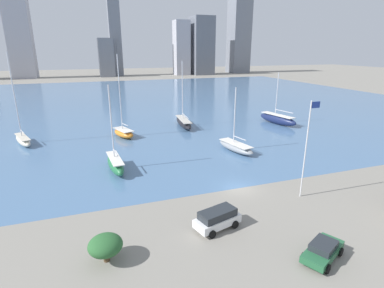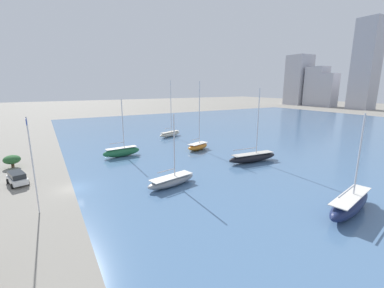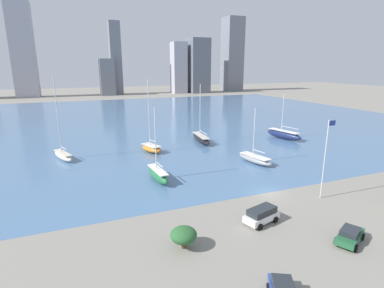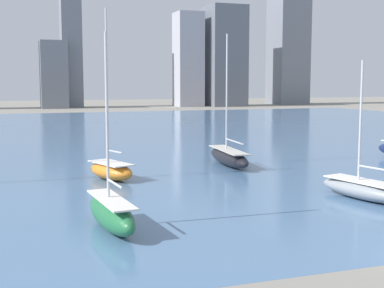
{
  "view_description": "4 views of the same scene",
  "coord_description": "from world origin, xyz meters",
  "px_view_note": "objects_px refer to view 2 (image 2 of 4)",
  "views": [
    {
      "loc": [
        -16.55,
        -30.14,
        16.58
      ],
      "look_at": [
        -2.92,
        9.3,
        3.31
      ],
      "focal_mm": 28.0,
      "sensor_mm": 36.0,
      "label": 1
    },
    {
      "loc": [
        38.96,
        -2.58,
        14.58
      ],
      "look_at": [
        5.91,
        16.58,
        5.94
      ],
      "focal_mm": 24.0,
      "sensor_mm": 36.0,
      "label": 2
    },
    {
      "loc": [
        -25.73,
        -34.23,
        18.26
      ],
      "look_at": [
        -6.22,
        14.99,
        4.49
      ],
      "focal_mm": 28.0,
      "sensor_mm": 36.0,
      "label": 3
    },
    {
      "loc": [
        -19.75,
        -21.02,
        9.03
      ],
      "look_at": [
        -7.33,
        14.69,
        4.63
      ],
      "focal_mm": 50.0,
      "sensor_mm": 36.0,
      "label": 4
    }
  ],
  "objects_px": {
    "flag_pole": "(32,163)",
    "sailboat_black": "(253,157)",
    "sailboat_cream": "(170,133)",
    "parked_suv_white": "(17,178)",
    "sailboat_green": "(122,152)",
    "sailboat_orange": "(198,146)",
    "sailboat_navy": "(350,204)",
    "sailboat_gray": "(172,180)"
  },
  "relations": [
    {
      "from": "flag_pole",
      "to": "sailboat_black",
      "type": "distance_m",
      "value": 36.84
    },
    {
      "from": "sailboat_black",
      "to": "sailboat_cream",
      "type": "xyz_separation_m",
      "value": [
        -31.59,
        -2.98,
        -0.01
      ]
    },
    {
      "from": "sailboat_cream",
      "to": "parked_suv_white",
      "type": "height_order",
      "value": "sailboat_cream"
    },
    {
      "from": "sailboat_green",
      "to": "sailboat_cream",
      "type": "distance_m",
      "value": 23.45
    },
    {
      "from": "sailboat_black",
      "to": "sailboat_orange",
      "type": "bearing_deg",
      "value": -158.09
    },
    {
      "from": "flag_pole",
      "to": "sailboat_green",
      "type": "height_order",
      "value": "sailboat_green"
    },
    {
      "from": "flag_pole",
      "to": "sailboat_navy",
      "type": "bearing_deg",
      "value": 59.94
    },
    {
      "from": "sailboat_orange",
      "to": "sailboat_cream",
      "type": "height_order",
      "value": "sailboat_cream"
    },
    {
      "from": "sailboat_green",
      "to": "sailboat_orange",
      "type": "bearing_deg",
      "value": 74.58
    },
    {
      "from": "sailboat_gray",
      "to": "sailboat_green",
      "type": "bearing_deg",
      "value": 173.75
    },
    {
      "from": "sailboat_green",
      "to": "parked_suv_white",
      "type": "distance_m",
      "value": 19.62
    },
    {
      "from": "sailboat_green",
      "to": "sailboat_orange",
      "type": "distance_m",
      "value": 17.25
    },
    {
      "from": "sailboat_cream",
      "to": "sailboat_black",
      "type": "bearing_deg",
      "value": -15.3
    },
    {
      "from": "sailboat_navy",
      "to": "sailboat_orange",
      "type": "xyz_separation_m",
      "value": [
        -35.0,
        0.48,
        -0.18
      ]
    },
    {
      "from": "flag_pole",
      "to": "sailboat_gray",
      "type": "xyz_separation_m",
      "value": [
        0.19,
        17.16,
        -5.35
      ]
    },
    {
      "from": "sailboat_green",
      "to": "sailboat_orange",
      "type": "relative_size",
      "value": 0.77
    },
    {
      "from": "sailboat_green",
      "to": "sailboat_black",
      "type": "distance_m",
      "value": 27.09
    },
    {
      "from": "flag_pole",
      "to": "sailboat_navy",
      "type": "relative_size",
      "value": 0.97
    },
    {
      "from": "flag_pole",
      "to": "sailboat_cream",
      "type": "height_order",
      "value": "sailboat_cream"
    },
    {
      "from": "sailboat_green",
      "to": "parked_suv_white",
      "type": "relative_size",
      "value": 2.46
    },
    {
      "from": "flag_pole",
      "to": "sailboat_navy",
      "type": "height_order",
      "value": "sailboat_navy"
    },
    {
      "from": "sailboat_navy",
      "to": "sailboat_gray",
      "type": "relative_size",
      "value": 1.09
    },
    {
      "from": "flag_pole",
      "to": "sailboat_gray",
      "type": "relative_size",
      "value": 1.06
    },
    {
      "from": "sailboat_cream",
      "to": "sailboat_orange",
      "type": "bearing_deg",
      "value": -24.76
    },
    {
      "from": "sailboat_green",
      "to": "sailboat_gray",
      "type": "distance_m",
      "value": 20.17
    },
    {
      "from": "sailboat_black",
      "to": "sailboat_gray",
      "type": "relative_size",
      "value": 1.33
    },
    {
      "from": "sailboat_black",
      "to": "sailboat_orange",
      "type": "distance_m",
      "value": 14.34
    },
    {
      "from": "sailboat_orange",
      "to": "sailboat_cream",
      "type": "bearing_deg",
      "value": 156.35
    },
    {
      "from": "sailboat_green",
      "to": "sailboat_gray",
      "type": "bearing_deg",
      "value": 0.9
    },
    {
      "from": "sailboat_cream",
      "to": "flag_pole",
      "type": "bearing_deg",
      "value": -64.64
    },
    {
      "from": "sailboat_navy",
      "to": "sailboat_cream",
      "type": "distance_m",
      "value": 52.93
    },
    {
      "from": "flag_pole",
      "to": "sailboat_navy",
      "type": "xyz_separation_m",
      "value": [
        18.29,
        31.61,
        -5.02
      ]
    },
    {
      "from": "sailboat_navy",
      "to": "sailboat_gray",
      "type": "distance_m",
      "value": 23.16
    },
    {
      "from": "sailboat_green",
      "to": "sailboat_black",
      "type": "bearing_deg",
      "value": 46.67
    },
    {
      "from": "parked_suv_white",
      "to": "sailboat_black",
      "type": "bearing_deg",
      "value": 151.46
    },
    {
      "from": "flag_pole",
      "to": "sailboat_orange",
      "type": "distance_m",
      "value": 36.55
    },
    {
      "from": "sailboat_orange",
      "to": "sailboat_gray",
      "type": "relative_size",
      "value": 1.47
    },
    {
      "from": "sailboat_orange",
      "to": "flag_pole",
      "type": "bearing_deg",
      "value": -82.08
    },
    {
      "from": "flag_pole",
      "to": "parked_suv_white",
      "type": "height_order",
      "value": "flag_pole"
    },
    {
      "from": "sailboat_orange",
      "to": "sailboat_green",
      "type": "bearing_deg",
      "value": -120.14
    },
    {
      "from": "flag_pole",
      "to": "parked_suv_white",
      "type": "xyz_separation_m",
      "value": [
        -11.96,
        -2.82,
        -5.11
      ]
    },
    {
      "from": "sailboat_cream",
      "to": "sailboat_gray",
      "type": "distance_m",
      "value": 38.39
    }
  ]
}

